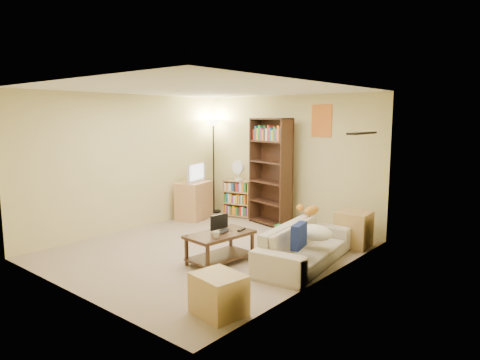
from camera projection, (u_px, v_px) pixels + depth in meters
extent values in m
plane|color=tan|center=(208.00, 250.00, 6.78)|extent=(4.50, 4.50, 0.00)
cube|color=beige|center=(288.00, 160.00, 8.30)|extent=(4.00, 0.04, 2.50)
cube|color=beige|center=(70.00, 191.00, 4.89)|extent=(4.00, 0.04, 2.50)
cube|color=beige|center=(129.00, 163.00, 7.86)|extent=(0.04, 4.50, 2.50)
cube|color=beige|center=(322.00, 185.00, 5.33)|extent=(0.04, 4.50, 2.50)
cube|color=white|center=(206.00, 89.00, 6.41)|extent=(4.00, 4.50, 0.04)
cube|color=red|center=(322.00, 121.00, 7.73)|extent=(0.40, 0.02, 0.58)
cube|color=black|center=(362.00, 133.00, 6.28)|extent=(0.12, 0.80, 0.03)
imported|color=beige|center=(305.00, 245.00, 6.08)|extent=(2.09, 1.24, 0.55)
cube|color=navy|center=(299.00, 236.00, 5.65)|extent=(0.19, 0.38, 0.33)
ellipsoid|color=white|center=(315.00, 233.00, 6.02)|extent=(0.51, 0.36, 0.22)
ellipsoid|color=orange|center=(312.00, 211.00, 6.75)|extent=(0.36, 0.20, 0.14)
sphere|color=orange|center=(300.00, 208.00, 6.85)|extent=(0.12, 0.12, 0.12)
cube|color=#3D2717|center=(220.00, 235.00, 6.14)|extent=(0.64, 1.03, 0.04)
cube|color=#3D2717|center=(220.00, 256.00, 6.19)|extent=(0.60, 0.97, 0.03)
cube|color=#3D2717|center=(186.00, 251.00, 6.03)|extent=(0.04, 0.04, 0.43)
cube|color=#3D2717|center=(208.00, 258.00, 5.71)|extent=(0.04, 0.04, 0.43)
cube|color=#3D2717|center=(231.00, 239.00, 6.63)|extent=(0.04, 0.04, 0.43)
cube|color=#3D2717|center=(252.00, 245.00, 6.30)|extent=(0.04, 0.04, 0.43)
imported|color=black|center=(226.00, 231.00, 6.18)|extent=(0.40, 0.36, 0.02)
cube|color=white|center=(219.00, 222.00, 6.27)|extent=(0.04, 0.33, 0.22)
imported|color=silver|center=(216.00, 235.00, 5.87)|extent=(0.14, 0.14, 0.09)
cube|color=black|center=(241.00, 230.00, 6.29)|extent=(0.09, 0.18, 0.02)
cube|color=tan|center=(194.00, 200.00, 8.82)|extent=(0.68, 0.82, 0.77)
imported|color=black|center=(193.00, 173.00, 8.74)|extent=(0.71, 0.43, 0.39)
cube|color=#3C2417|center=(270.00, 172.00, 8.22)|extent=(0.98, 0.51, 2.07)
cube|color=tan|center=(238.00, 198.00, 8.98)|extent=(0.65, 0.37, 0.78)
cylinder|color=white|center=(239.00, 179.00, 8.88)|extent=(0.16, 0.16, 0.04)
cylinder|color=white|center=(239.00, 175.00, 8.87)|extent=(0.02, 0.02, 0.16)
cylinder|color=white|center=(238.00, 167.00, 8.82)|extent=(0.28, 0.06, 0.28)
cylinder|color=black|center=(214.00, 211.00, 9.47)|extent=(0.30, 0.30, 0.03)
cylinder|color=black|center=(214.00, 169.00, 9.34)|extent=(0.03, 0.03, 1.93)
cone|color=#FCF2C4|center=(213.00, 123.00, 9.19)|extent=(0.35, 0.35, 0.15)
cube|color=tan|center=(354.00, 229.00, 6.92)|extent=(0.54, 0.54, 0.57)
cube|color=tan|center=(219.00, 294.00, 4.54)|extent=(0.59, 0.52, 0.44)
cube|color=red|center=(280.00, 228.00, 7.82)|extent=(0.16, 0.12, 0.14)
cube|color=#1966B2|center=(293.00, 229.00, 7.73)|extent=(0.16, 0.12, 0.16)
cube|color=gold|center=(307.00, 229.00, 7.64)|extent=(0.16, 0.12, 0.19)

